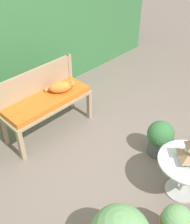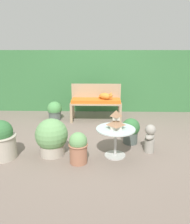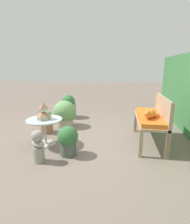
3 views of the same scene
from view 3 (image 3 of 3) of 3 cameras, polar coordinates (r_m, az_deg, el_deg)
ground at (r=3.63m, az=-2.71°, el=-9.05°), size 30.00×30.00×0.00m
garden_bench at (r=3.49m, az=17.36°, el=-2.20°), size 1.28×0.47×0.57m
bench_backrest at (r=3.49m, az=21.09°, el=0.60°), size 1.28×0.06×0.93m
cat at (r=3.21m, az=17.61°, el=-0.50°), size 0.37×0.34×0.20m
patio_table at (r=3.42m, az=-16.12°, el=-3.99°), size 0.66×0.66×0.51m
pagoda_birdhouse at (r=3.35m, az=-16.40°, el=-0.06°), size 0.25×0.25×0.32m
garden_bust at (r=2.88m, az=-18.08°, el=-10.35°), size 0.26×0.30×0.52m
potted_plant_patio_mid at (r=4.09m, az=-15.64°, el=-2.90°), size 0.32×0.32×0.52m
potted_plant_hedge_corner at (r=4.61m, az=16.11°, el=-1.42°), size 0.38×0.38×0.48m
potted_plant_bench_right at (r=2.98m, az=-8.84°, el=-9.01°), size 0.35×0.35×0.51m
potted_plant_bench_left at (r=5.20m, az=-8.64°, el=1.72°), size 0.48×0.48×0.67m
potted_plant_table_far at (r=4.41m, az=-9.87°, el=-0.62°), size 0.56×0.56×0.65m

